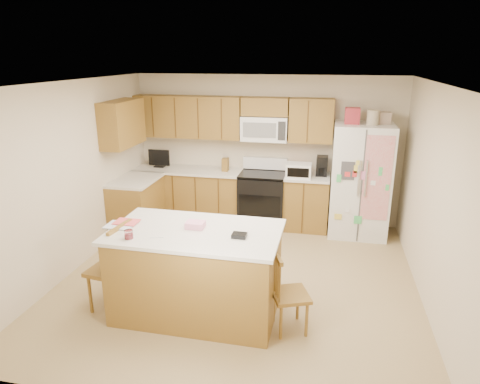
% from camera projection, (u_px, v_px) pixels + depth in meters
% --- Properties ---
extents(ground, '(4.50, 4.50, 0.00)m').
position_uv_depth(ground, '(239.00, 279.00, 5.62)').
color(ground, tan).
rests_on(ground, ground).
extents(room_shell, '(4.60, 4.60, 2.52)m').
position_uv_depth(room_shell, '(239.00, 173.00, 5.18)').
color(room_shell, beige).
rests_on(room_shell, ground).
extents(cabinetry, '(3.36, 1.56, 2.15)m').
position_uv_depth(cabinetry, '(204.00, 172.00, 7.20)').
color(cabinetry, brown).
rests_on(cabinetry, ground).
extents(stove, '(0.76, 0.65, 1.13)m').
position_uv_depth(stove, '(263.00, 198.00, 7.28)').
color(stove, black).
rests_on(stove, ground).
extents(refrigerator, '(0.90, 0.79, 2.04)m').
position_uv_depth(refrigerator, '(360.00, 179.00, 6.78)').
color(refrigerator, white).
rests_on(refrigerator, ground).
extents(island, '(1.92, 1.09, 1.10)m').
position_uv_depth(island, '(197.00, 272.00, 4.75)').
color(island, brown).
rests_on(island, ground).
extents(windsor_chair_left, '(0.48, 0.50, 1.04)m').
position_uv_depth(windsor_chair_left, '(112.00, 269.00, 4.84)').
color(windsor_chair_left, brown).
rests_on(windsor_chair_left, ground).
extents(windsor_chair_back, '(0.43, 0.41, 0.97)m').
position_uv_depth(windsor_chair_back, '(207.00, 251.00, 5.36)').
color(windsor_chair_back, brown).
rests_on(windsor_chair_back, ground).
extents(windsor_chair_right, '(0.48, 0.49, 0.89)m').
position_uv_depth(windsor_chair_right, '(288.00, 294.00, 4.47)').
color(windsor_chair_right, brown).
rests_on(windsor_chair_right, ground).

